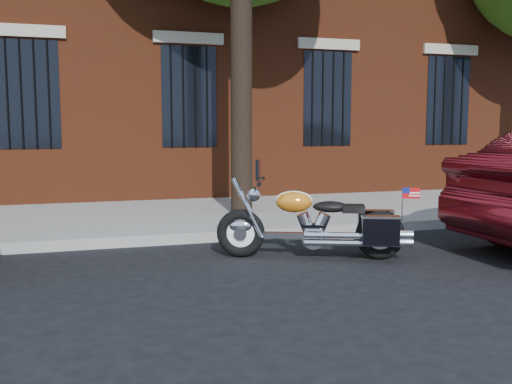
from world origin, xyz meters
name	(u,v)px	position (x,y,z in m)	size (l,w,h in m)	color
ground	(265,262)	(0.00, 0.00, 0.00)	(120.00, 120.00, 0.00)	black
curb	(236,235)	(0.00, 1.38, 0.07)	(40.00, 0.16, 0.15)	gray
sidewalk	(209,215)	(0.00, 3.26, 0.07)	(40.00, 3.60, 0.15)	gray
motorcycle	(320,226)	(0.70, -0.03, 0.41)	(2.19, 1.25, 1.21)	black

